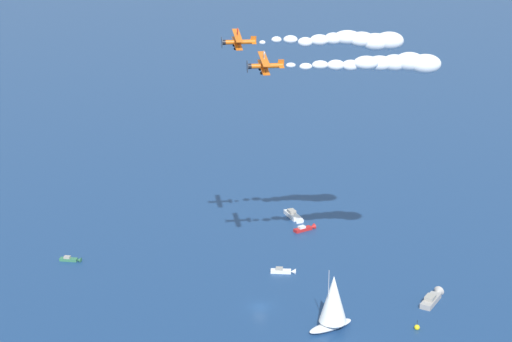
% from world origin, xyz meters
% --- Properties ---
extents(ground_plane, '(2000.00, 2000.00, 0.00)m').
position_xyz_m(ground_plane, '(0.00, 0.00, 0.00)').
color(ground_plane, navy).
extents(motorboat_near_centre, '(3.11, 6.27, 1.76)m').
position_xyz_m(motorboat_near_centre, '(19.31, -39.16, 0.48)').
color(motorboat_near_centre, '#B21E1E').
rests_on(motorboat_near_centre, ground_plane).
extents(motorboat_far_port, '(4.99, 3.91, 1.48)m').
position_xyz_m(motorboat_far_port, '(48.00, 12.13, 0.40)').
color(motorboat_far_port, '#33704C').
rests_on(motorboat_far_port, ground_plane).
extents(motorboat_inshore, '(8.38, 5.60, 2.41)m').
position_xyz_m(motorboat_inshore, '(26.59, -43.39, 0.65)').
color(motorboat_inshore, white).
rests_on(motorboat_inshore, ground_plane).
extents(motorboat_offshore, '(5.40, 4.65, 1.65)m').
position_xyz_m(motorboat_offshore, '(6.91, -16.06, 0.45)').
color(motorboat_offshore, white).
rests_on(motorboat_offshore, ground_plane).
extents(motorboat_ahead, '(4.00, 9.07, 2.55)m').
position_xyz_m(motorboat_ahead, '(-25.22, -26.30, 0.69)').
color(motorboat_ahead, '#9E9993').
rests_on(motorboat_ahead, ground_plane).
extents(sailboat_mid_cluster, '(6.79, 10.35, 12.86)m').
position_xyz_m(sailboat_mid_cluster, '(-16.69, -2.70, 5.87)').
color(sailboat_mid_cluster, white).
rests_on(sailboat_mid_cluster, ground_plane).
extents(marker_buoy, '(1.10, 1.10, 2.10)m').
position_xyz_m(marker_buoy, '(-29.22, -13.68, 0.39)').
color(marker_buoy, yellow).
rests_on(marker_buoy, ground_plane).
extents(biplane_lead, '(6.53, 6.77, 3.68)m').
position_xyz_m(biplane_lead, '(-4.58, 4.18, 51.96)').
color(biplane_lead, orange).
extents(wingwalker_lead, '(1.20, 1.02, 1.53)m').
position_xyz_m(wingwalker_lead, '(-4.91, 4.47, 54.07)').
color(wingwalker_lead, white).
extents(smoke_trail_lead, '(21.26, 24.35, 4.70)m').
position_xyz_m(smoke_trail_lead, '(-20.13, -14.46, 51.64)').
color(smoke_trail_lead, white).
extents(biplane_wingman, '(6.53, 6.77, 3.68)m').
position_xyz_m(biplane_wingman, '(7.00, -1.18, 54.31)').
color(biplane_wingman, orange).
extents(wingwalker_wingman, '(1.20, 1.02, 1.53)m').
position_xyz_m(wingwalker_wingman, '(6.67, -0.90, 56.42)').
color(wingwalker_wingman, red).
extents(smoke_trail_wingman, '(21.11, 23.85, 4.81)m').
position_xyz_m(smoke_trail_wingman, '(-8.82, -19.72, 54.00)').
color(smoke_trail_wingman, white).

